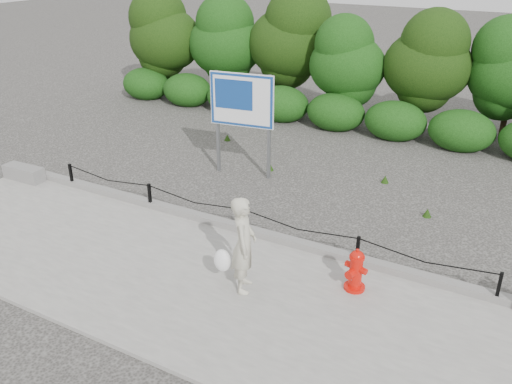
{
  "coord_description": "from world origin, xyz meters",
  "views": [
    {
      "loc": [
        5.09,
        -8.66,
        5.72
      ],
      "look_at": [
        0.19,
        0.2,
        1.0
      ],
      "focal_mm": 38.0,
      "sensor_mm": 36.0,
      "label": 1
    }
  ],
  "objects_px": {
    "pedestrian": "(242,246)",
    "advertising_sign": "(242,105)",
    "concrete_block": "(24,173)",
    "fire_hydrant": "(356,270)"
  },
  "relations": [
    {
      "from": "pedestrian",
      "to": "concrete_block",
      "type": "bearing_deg",
      "value": 55.14
    },
    {
      "from": "fire_hydrant",
      "to": "advertising_sign",
      "type": "distance_m",
      "value": 5.93
    },
    {
      "from": "pedestrian",
      "to": "advertising_sign",
      "type": "bearing_deg",
      "value": 6.5
    },
    {
      "from": "fire_hydrant",
      "to": "concrete_block",
      "type": "bearing_deg",
      "value": -167.91
    },
    {
      "from": "pedestrian",
      "to": "advertising_sign",
      "type": "distance_m",
      "value": 5.41
    },
    {
      "from": "fire_hydrant",
      "to": "pedestrian",
      "type": "xyz_separation_m",
      "value": [
        -1.75,
        -0.93,
        0.48
      ]
    },
    {
      "from": "concrete_block",
      "to": "advertising_sign",
      "type": "distance_m",
      "value": 5.9
    },
    {
      "from": "pedestrian",
      "to": "concrete_block",
      "type": "relative_size",
      "value": 1.59
    },
    {
      "from": "concrete_block",
      "to": "advertising_sign",
      "type": "bearing_deg",
      "value": 33.81
    },
    {
      "from": "concrete_block",
      "to": "advertising_sign",
      "type": "xyz_separation_m",
      "value": [
        4.7,
        3.15,
        1.67
      ]
    }
  ]
}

